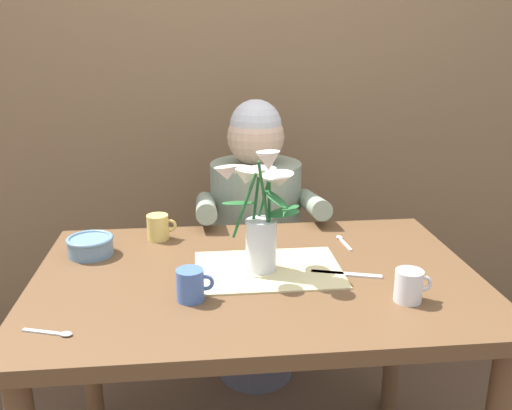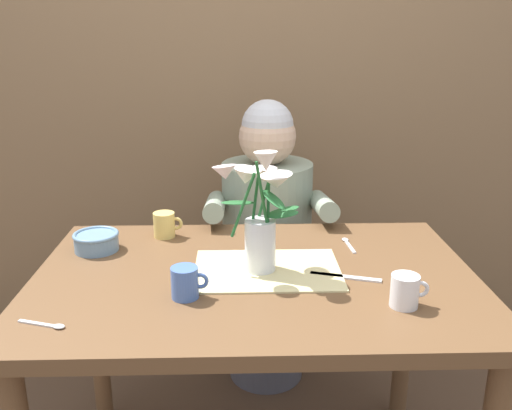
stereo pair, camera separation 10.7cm
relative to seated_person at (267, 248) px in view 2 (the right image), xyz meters
The scene contains 13 objects.
wood_panel_backdrop 0.82m from the seated_person, 98.28° to the left, with size 4.00×0.10×2.50m, color brown.
dining_table 0.62m from the seated_person, 95.85° to the right, with size 1.20×0.80×0.74m.
seated_person is the anchor object (origin of this frame).
striped_placemat 0.63m from the seated_person, 92.73° to the right, with size 0.40×0.28×0.01m, color beige.
flower_vase 0.70m from the seated_person, 94.81° to the right, with size 0.24×0.21×0.35m.
ceramic_bowl 0.72m from the seated_person, 140.85° to the right, with size 0.14×0.14×0.06m.
dinner_knife 0.70m from the seated_person, 74.65° to the right, with size 0.19×0.02×0.01m, color silver.
tea_cup 0.89m from the seated_person, 70.33° to the right, with size 0.09×0.07×0.08m.
ceramic_mug 0.52m from the seated_person, 136.46° to the right, with size 0.09×0.07×0.08m.
coffee_cup 0.82m from the seated_person, 107.58° to the right, with size 0.09×0.07×0.08m.
spoon_0 0.50m from the seated_person, 60.49° to the right, with size 0.03×0.12×0.01m.
spoon_1 0.53m from the seated_person, 106.94° to the right, with size 0.12×0.02×0.01m.
spoon_2 1.05m from the seated_person, 121.07° to the right, with size 0.12×0.05×0.01m.
Camera 2 is at (-0.04, -1.38, 1.38)m, focal length 38.91 mm.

